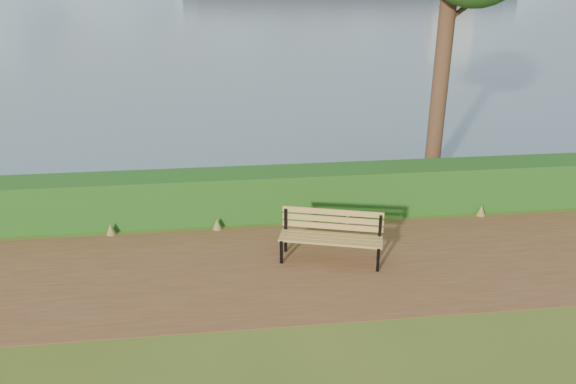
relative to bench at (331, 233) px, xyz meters
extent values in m
plane|color=#445618|center=(-0.95, -0.58, -0.53)|extent=(140.00, 140.00, 0.00)
cube|color=brown|center=(-0.95, -0.28, -0.52)|extent=(40.00, 3.40, 0.01)
cube|color=#164614|center=(-0.95, 2.02, -0.03)|extent=(32.00, 0.85, 1.00)
cube|color=black|center=(-0.91, -0.07, -0.30)|extent=(0.07, 0.07, 0.46)
cube|color=black|center=(-0.78, 0.36, -0.09)|extent=(0.07, 0.07, 0.88)
cube|color=black|center=(-0.85, 0.15, -0.10)|extent=(0.20, 0.52, 0.05)
cube|color=black|center=(0.73, -0.55, -0.30)|extent=(0.07, 0.07, 0.46)
cube|color=black|center=(0.86, -0.12, -0.09)|extent=(0.07, 0.07, 0.88)
cube|color=black|center=(0.79, -0.33, -0.10)|extent=(0.20, 0.52, 0.05)
cube|color=olive|center=(-0.08, -0.28, -0.07)|extent=(1.79, 0.60, 0.04)
cube|color=olive|center=(-0.04, -0.15, -0.07)|extent=(1.79, 0.60, 0.04)
cube|color=olive|center=(-0.01, -0.03, -0.07)|extent=(1.79, 0.60, 0.04)
cube|color=olive|center=(0.03, 0.09, -0.07)|extent=(1.79, 0.60, 0.04)
cube|color=olive|center=(0.05, 0.15, 0.05)|extent=(1.77, 0.56, 0.11)
cube|color=olive|center=(0.05, 0.15, 0.19)|extent=(1.77, 0.56, 0.11)
cube|color=olive|center=(0.05, 0.15, 0.34)|extent=(1.77, 0.56, 0.11)
cylinder|color=#3C2218|center=(3.22, 3.64, 2.83)|extent=(0.37, 0.37, 6.73)
cylinder|color=#3C2218|center=(3.64, 3.64, 3.58)|extent=(0.98, 0.11, 0.74)
camera|label=1|loc=(-1.84, -8.88, 4.50)|focal=35.00mm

